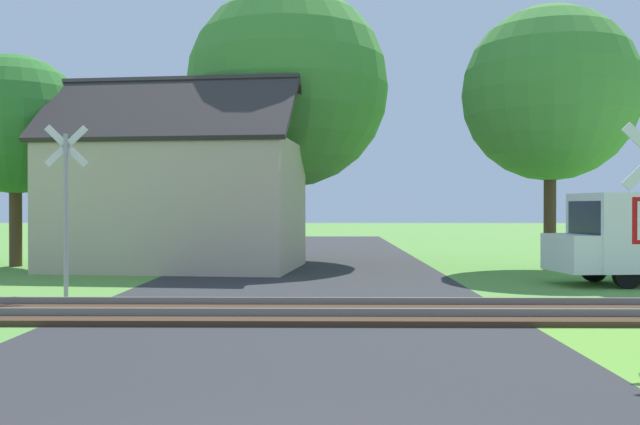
{
  "coord_description": "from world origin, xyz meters",
  "views": [
    {
      "loc": [
        0.65,
        -3.81,
        1.91
      ],
      "look_at": [
        0.5,
        9.71,
        1.8
      ],
      "focal_mm": 40.0,
      "sensor_mm": 36.0,
      "label": 1
    }
  ],
  "objects_px": {
    "crossing_sign_far": "(66,199)",
    "house": "(179,200)",
    "tree_right": "(550,94)",
    "tree_center": "(288,87)",
    "tree_left": "(15,125)"
  },
  "relations": [
    {
      "from": "house",
      "to": "tree_right",
      "type": "height_order",
      "value": "tree_right"
    },
    {
      "from": "house",
      "to": "tree_left",
      "type": "xyz_separation_m",
      "value": [
        -5.42,
        0.79,
        2.43
      ]
    },
    {
      "from": "crossing_sign_far",
      "to": "house",
      "type": "distance_m",
      "value": 7.36
    },
    {
      "from": "tree_left",
      "to": "tree_center",
      "type": "height_order",
      "value": "tree_center"
    },
    {
      "from": "crossing_sign_far",
      "to": "tree_right",
      "type": "relative_size",
      "value": 0.45
    },
    {
      "from": "crossing_sign_far",
      "to": "tree_right",
      "type": "bearing_deg",
      "value": 22.68
    },
    {
      "from": "crossing_sign_far",
      "to": "tree_right",
      "type": "height_order",
      "value": "tree_right"
    },
    {
      "from": "crossing_sign_far",
      "to": "tree_center",
      "type": "height_order",
      "value": "tree_center"
    },
    {
      "from": "crossing_sign_far",
      "to": "tree_center",
      "type": "bearing_deg",
      "value": 61.32
    },
    {
      "from": "crossing_sign_far",
      "to": "house",
      "type": "bearing_deg",
      "value": 75.55
    },
    {
      "from": "house",
      "to": "tree_right",
      "type": "bearing_deg",
      "value": 6.52
    },
    {
      "from": "tree_left",
      "to": "tree_center",
      "type": "relative_size",
      "value": 0.7
    },
    {
      "from": "tree_right",
      "to": "tree_center",
      "type": "bearing_deg",
      "value": 157.91
    },
    {
      "from": "tree_right",
      "to": "crossing_sign_far",
      "type": "bearing_deg",
      "value": -149.1
    },
    {
      "from": "crossing_sign_far",
      "to": "tree_left",
      "type": "distance_m",
      "value": 9.65
    }
  ]
}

